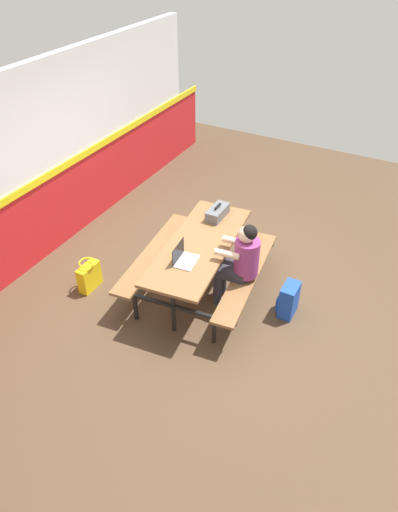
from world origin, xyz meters
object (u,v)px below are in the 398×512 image
toolbox_grey (218,212)px  backpack_dark (288,300)px  laptop_silver (184,258)px  student_nearer (240,259)px  picnic_table_main (199,254)px  tote_bag_bright (89,276)px

toolbox_grey → backpack_dark: 1.49m
laptop_silver → backpack_dark: bearing=-66.5°
student_nearer → backpack_dark: student_nearer is taller
picnic_table_main → student_nearer: size_ratio=1.69×
student_nearer → toolbox_grey: student_nearer is taller
laptop_silver → backpack_dark: 1.40m
picnic_table_main → backpack_dark: bearing=-84.2°
student_nearer → toolbox_grey: bearing=43.6°
toolbox_grey → tote_bag_bright: size_ratio=0.93×
laptop_silver → backpack_dark: (0.51, -1.18, -0.57)m
tote_bag_bright → laptop_silver: bearing=-78.7°
picnic_table_main → toolbox_grey: 0.71m
student_nearer → toolbox_grey: (0.67, 0.63, 0.10)m
toolbox_grey → laptop_silver: bearing=-175.7°
picnic_table_main → tote_bag_bright: picnic_table_main is taller
picnic_table_main → tote_bag_bright: size_ratio=4.74×
toolbox_grey → backpack_dark: bearing=-113.4°
picnic_table_main → toolbox_grey: (0.66, 0.07, 0.23)m
laptop_silver → toolbox_grey: 1.06m
student_nearer → backpack_dark: 0.80m
picnic_table_main → laptop_silver: size_ratio=5.96×
picnic_table_main → tote_bag_bright: 1.50m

